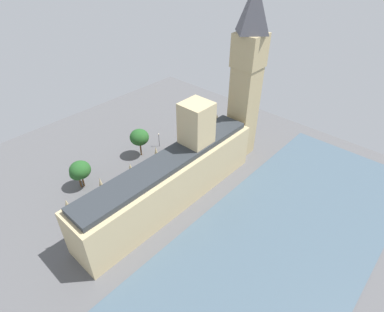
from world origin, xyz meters
The scene contains 13 objects.
ground_plane centered at (0.00, 0.00, 0.00)m, with size 145.38×145.38×0.00m, color #565659.
river_thames centered at (-35.65, 0.00, 0.12)m, with size 44.09×130.85×0.25m, color #475B6B.
parliament_building centered at (-1.99, -1.63, 9.10)m, with size 12.34×64.79×29.84m.
clock_tower centered at (-1.75, -37.20, 31.06)m, with size 9.15×9.15×59.98m.
double_decker_bus_opposite_hall centered at (14.27, -18.16, 2.63)m, with size 2.66×10.50×4.75m.
car_dark_green_corner centered at (13.07, -9.54, 0.89)m, with size 2.02×4.76×1.74m.
double_decker_bus_by_river_gate centered at (12.40, 5.57, 2.63)m, with size 2.73×10.52×4.75m.
car_white_midblock centered at (12.74, 21.92, 0.89)m, with size 2.19×4.85×1.74m.
pedestrian_near_tower centered at (6.40, 6.24, 0.68)m, with size 0.64×0.60×1.52m.
plane_tree_trailing centered at (25.06, 15.81, 5.88)m, with size 5.26×5.26×8.15m.
plane_tree_under_trees centered at (24.72, 14.92, 6.85)m, with size 6.87×6.87×9.79m.
plane_tree_leading centered at (24.28, -9.69, 7.99)m, with size 7.07×7.07×11.02m.
street_lamp_far_end centered at (23.58, -18.46, 4.14)m, with size 0.56×0.56×5.88m.
Camera 1 is at (-54.99, 48.50, 69.56)m, focal length 28.97 mm.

